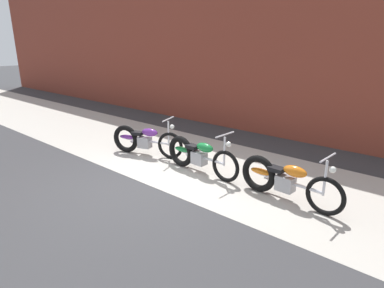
{
  "coord_description": "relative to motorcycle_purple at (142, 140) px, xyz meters",
  "views": [
    {
      "loc": [
        4.61,
        -3.99,
        2.77
      ],
      "look_at": [
        0.4,
        0.89,
        0.75
      ],
      "focal_mm": 30.28,
      "sensor_mm": 36.0,
      "label": 1
    }
  ],
  "objects": [
    {
      "name": "motorcycle_purple",
      "position": [
        0.0,
        0.0,
        0.0
      ],
      "size": [
        1.94,
        0.85,
        1.03
      ],
      "rotation": [
        0.0,
        0.0,
        0.31
      ],
      "color": "black",
      "rests_on": "ground"
    },
    {
      "name": "ground_plane",
      "position": [
        1.54,
        -1.18,
        -0.4
      ],
      "size": [
        80.0,
        80.0,
        0.0
      ],
      "primitive_type": "plane",
      "color": "#38383A"
    },
    {
      "name": "brick_building_wall",
      "position": [
        1.54,
        4.02,
        2.49
      ],
      "size": [
        36.0,
        0.5,
        5.78
      ],
      "primitive_type": "cube",
      "color": "brown",
      "rests_on": "ground"
    },
    {
      "name": "motorcycle_green",
      "position": [
        1.81,
        0.02,
        0.0
      ],
      "size": [
        2.01,
        0.58,
        1.03
      ],
      "rotation": [
        0.0,
        0.0,
        -0.04
      ],
      "color": "black",
      "rests_on": "ground"
    },
    {
      "name": "sidewalk_slab",
      "position": [
        1.54,
        0.57,
        -0.4
      ],
      "size": [
        36.0,
        3.5,
        0.01
      ],
      "primitive_type": "cube",
      "color": "#B2ADA3",
      "rests_on": "ground"
    },
    {
      "name": "motorcycle_orange",
      "position": [
        3.85,
        0.01,
        0.0
      ],
      "size": [
        2.01,
        0.58,
        1.03
      ],
      "rotation": [
        0.0,
        0.0,
        -0.06
      ],
      "color": "black",
      "rests_on": "ground"
    }
  ]
}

